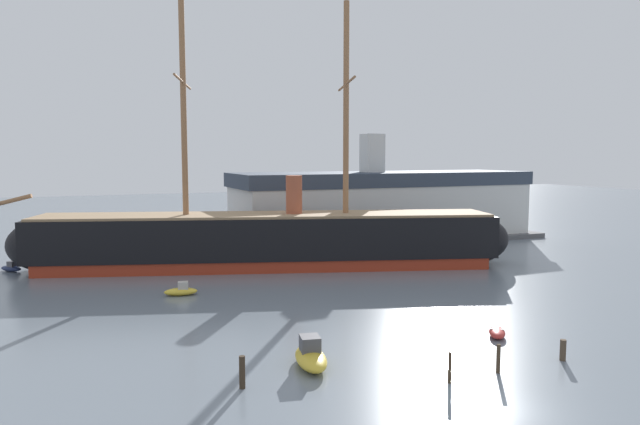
{
  "coord_description": "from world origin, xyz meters",
  "views": [
    {
      "loc": [
        -22.21,
        -24.86,
        14.39
      ],
      "look_at": [
        1.32,
        30.09,
        8.48
      ],
      "focal_mm": 32.29,
      "sensor_mm": 36.0,
      "label": 1
    }
  ],
  "objects_px": {
    "tall_ship": "(267,240)",
    "mooring_piling_left_pair": "(563,350)",
    "dinghy_far_right": "(445,244)",
    "mooring_piling_midwater": "(450,368)",
    "mooring_piling_right_pair": "(498,359)",
    "dinghy_foreground_right": "(497,332)",
    "motorboat_alongside_bow": "(181,291)",
    "mooring_piling_nearest": "(242,372)",
    "dockside_warehouse_right": "(383,206)",
    "motorboat_far_left": "(11,268)",
    "motorboat_foreground_left": "(311,356)"
  },
  "relations": [
    {
      "from": "mooring_piling_left_pair",
      "to": "mooring_piling_right_pair",
      "type": "xyz_separation_m",
      "value": [
        -5.78,
        -0.07,
        0.23
      ]
    },
    {
      "from": "mooring_piling_midwater",
      "to": "dockside_warehouse_right",
      "type": "bearing_deg",
      "value": 64.48
    },
    {
      "from": "motorboat_far_left",
      "to": "mooring_piling_right_pair",
      "type": "distance_m",
      "value": 60.67
    },
    {
      "from": "motorboat_foreground_left",
      "to": "dinghy_foreground_right",
      "type": "distance_m",
      "value": 16.13
    },
    {
      "from": "dinghy_foreground_right",
      "to": "mooring_piling_nearest",
      "type": "height_order",
      "value": "mooring_piling_nearest"
    },
    {
      "from": "motorboat_foreground_left",
      "to": "mooring_piling_right_pair",
      "type": "relative_size",
      "value": 2.64
    },
    {
      "from": "mooring_piling_right_pair",
      "to": "mooring_piling_nearest",
      "type": "bearing_deg",
      "value": 165.49
    },
    {
      "from": "dockside_warehouse_right",
      "to": "mooring_piling_nearest",
      "type": "bearing_deg",
      "value": -127.09
    },
    {
      "from": "dinghy_far_right",
      "to": "mooring_piling_right_pair",
      "type": "height_order",
      "value": "mooring_piling_right_pair"
    },
    {
      "from": "mooring_piling_nearest",
      "to": "dockside_warehouse_right",
      "type": "bearing_deg",
      "value": 52.91
    },
    {
      "from": "tall_ship",
      "to": "dinghy_far_right",
      "type": "height_order",
      "value": "tall_ship"
    },
    {
      "from": "motorboat_far_left",
      "to": "mooring_piling_midwater",
      "type": "height_order",
      "value": "mooring_piling_midwater"
    },
    {
      "from": "dinghy_foreground_right",
      "to": "mooring_piling_right_pair",
      "type": "xyz_separation_m",
      "value": [
        -5.13,
        -6.16,
        0.63
      ]
    },
    {
      "from": "tall_ship",
      "to": "mooring_piling_left_pair",
      "type": "xyz_separation_m",
      "value": [
        8.62,
        -40.73,
        -2.87
      ]
    },
    {
      "from": "dinghy_far_right",
      "to": "dockside_warehouse_right",
      "type": "relative_size",
      "value": 0.05
    },
    {
      "from": "motorboat_alongside_bow",
      "to": "motorboat_far_left",
      "type": "distance_m",
      "value": 27.19
    },
    {
      "from": "tall_ship",
      "to": "motorboat_alongside_bow",
      "type": "distance_m",
      "value": 17.11
    },
    {
      "from": "dinghy_far_right",
      "to": "mooring_piling_nearest",
      "type": "height_order",
      "value": "mooring_piling_nearest"
    },
    {
      "from": "tall_ship",
      "to": "motorboat_far_left",
      "type": "distance_m",
      "value": 32.03
    },
    {
      "from": "motorboat_foreground_left",
      "to": "mooring_piling_left_pair",
      "type": "bearing_deg",
      "value": -19.53
    },
    {
      "from": "motorboat_far_left",
      "to": "mooring_piling_nearest",
      "type": "distance_m",
      "value": 49.55
    },
    {
      "from": "motorboat_foreground_left",
      "to": "motorboat_far_left",
      "type": "bearing_deg",
      "value": 116.22
    },
    {
      "from": "motorboat_alongside_bow",
      "to": "dinghy_far_right",
      "type": "relative_size",
      "value": 1.31
    },
    {
      "from": "dinghy_far_right",
      "to": "mooring_piling_left_pair",
      "type": "distance_m",
      "value": 51.69
    },
    {
      "from": "mooring_piling_right_pair",
      "to": "mooring_piling_midwater",
      "type": "height_order",
      "value": "mooring_piling_midwater"
    },
    {
      "from": "dinghy_foreground_right",
      "to": "motorboat_alongside_bow",
      "type": "relative_size",
      "value": 0.86
    },
    {
      "from": "motorboat_foreground_left",
      "to": "mooring_piling_nearest",
      "type": "distance_m",
      "value": 5.63
    },
    {
      "from": "tall_ship",
      "to": "mooring_piling_midwater",
      "type": "xyz_separation_m",
      "value": [
        -1.15,
        -40.95,
        -2.62
      ]
    },
    {
      "from": "dinghy_foreground_right",
      "to": "motorboat_alongside_bow",
      "type": "height_order",
      "value": "motorboat_alongside_bow"
    },
    {
      "from": "motorboat_foreground_left",
      "to": "tall_ship",
      "type": "bearing_deg",
      "value": 76.8
    },
    {
      "from": "motorboat_foreground_left",
      "to": "dockside_warehouse_right",
      "type": "bearing_deg",
      "value": 55.92
    },
    {
      "from": "mooring_piling_midwater",
      "to": "mooring_piling_nearest",
      "type": "bearing_deg",
      "value": 160.51
    },
    {
      "from": "motorboat_alongside_bow",
      "to": "mooring_piling_nearest",
      "type": "height_order",
      "value": "mooring_piling_nearest"
    },
    {
      "from": "tall_ship",
      "to": "dockside_warehouse_right",
      "type": "relative_size",
      "value": 1.23
    },
    {
      "from": "tall_ship",
      "to": "motorboat_alongside_bow",
      "type": "relative_size",
      "value": 19.17
    },
    {
      "from": "motorboat_foreground_left",
      "to": "mooring_piling_right_pair",
      "type": "height_order",
      "value": "motorboat_foreground_left"
    },
    {
      "from": "motorboat_foreground_left",
      "to": "mooring_piling_nearest",
      "type": "height_order",
      "value": "mooring_piling_nearest"
    },
    {
      "from": "motorboat_alongside_bow",
      "to": "mooring_piling_right_pair",
      "type": "bearing_deg",
      "value": -62.35
    },
    {
      "from": "tall_ship",
      "to": "mooring_piling_right_pair",
      "type": "xyz_separation_m",
      "value": [
        2.84,
        -40.8,
        -2.64
      ]
    },
    {
      "from": "mooring_piling_midwater",
      "to": "dockside_warehouse_right",
      "type": "height_order",
      "value": "dockside_warehouse_right"
    },
    {
      "from": "motorboat_alongside_bow",
      "to": "motorboat_foreground_left",
      "type": "bearing_deg",
      "value": -78.9
    },
    {
      "from": "tall_ship",
      "to": "mooring_piling_right_pair",
      "type": "bearing_deg",
      "value": -86.02
    },
    {
      "from": "tall_ship",
      "to": "motorboat_alongside_bow",
      "type": "xyz_separation_m",
      "value": [
        -12.85,
        -10.86,
        -3.12
      ]
    },
    {
      "from": "motorboat_far_left",
      "to": "mooring_piling_left_pair",
      "type": "xyz_separation_m",
      "value": [
        38.86,
        -50.78,
        0.29
      ]
    },
    {
      "from": "mooring_piling_nearest",
      "to": "mooring_piling_right_pair",
      "type": "xyz_separation_m",
      "value": [
        16.32,
        -4.22,
        -0.06
      ]
    },
    {
      "from": "tall_ship",
      "to": "motorboat_foreground_left",
      "type": "distance_m",
      "value": 35.84
    },
    {
      "from": "tall_ship",
      "to": "dockside_warehouse_right",
      "type": "distance_m",
      "value": 29.87
    },
    {
      "from": "mooring_piling_right_pair",
      "to": "dockside_warehouse_right",
      "type": "relative_size",
      "value": 0.04
    },
    {
      "from": "motorboat_foreground_left",
      "to": "mooring_piling_midwater",
      "type": "relative_size",
      "value": 2.57
    },
    {
      "from": "mooring_piling_nearest",
      "to": "motorboat_alongside_bow",
      "type": "bearing_deg",
      "value": 88.59
    }
  ]
}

